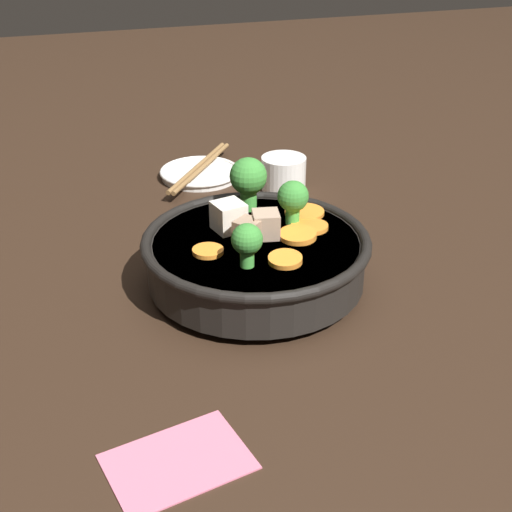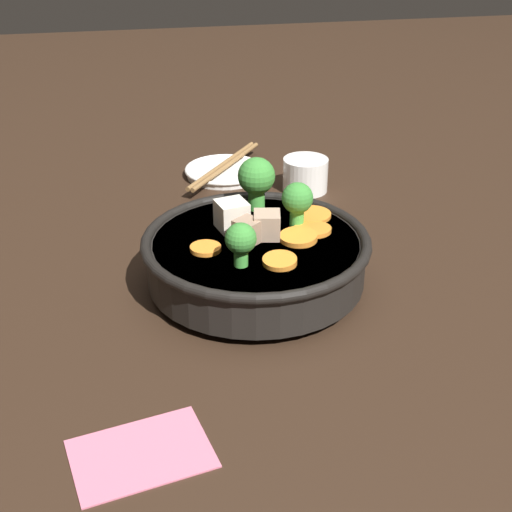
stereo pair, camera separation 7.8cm
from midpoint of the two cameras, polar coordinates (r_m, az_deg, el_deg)
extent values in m
plane|color=black|center=(0.80, -2.80, -2.50)|extent=(3.00, 3.00, 0.00)
cylinder|color=black|center=(0.80, -2.80, -2.19)|extent=(0.13, 0.13, 0.01)
cylinder|color=black|center=(0.79, -2.85, -0.38)|extent=(0.24, 0.24, 0.05)
torus|color=black|center=(0.77, -2.89, 1.16)|extent=(0.25, 0.25, 0.01)
cylinder|color=brown|center=(0.78, -2.87, 0.31)|extent=(0.23, 0.23, 0.03)
cylinder|color=orange|center=(0.79, -3.36, 2.13)|extent=(0.06, 0.06, 0.01)
cylinder|color=orange|center=(0.75, -6.85, 0.33)|extent=(0.05, 0.05, 0.01)
cylinder|color=orange|center=(0.80, 1.51, 2.28)|extent=(0.05, 0.05, 0.01)
cylinder|color=orange|center=(0.83, 1.21, 3.45)|extent=(0.06, 0.06, 0.01)
cylinder|color=orange|center=(0.78, 0.49, 1.61)|extent=(0.05, 0.05, 0.01)
cylinder|color=orange|center=(0.73, -0.71, -0.37)|extent=(0.05, 0.05, 0.01)
cylinder|color=green|center=(0.81, 0.17, 3.25)|extent=(0.02, 0.02, 0.02)
sphere|color=#388433|center=(0.80, 0.17, 4.74)|extent=(0.04, 0.04, 0.04)
cylinder|color=green|center=(0.84, -3.28, 4.55)|extent=(0.02, 0.02, 0.03)
sphere|color=#388433|center=(0.83, -3.33, 6.34)|extent=(0.04, 0.04, 0.04)
cylinder|color=green|center=(0.72, -3.83, -0.21)|extent=(0.01, 0.01, 0.02)
sphere|color=#388433|center=(0.71, -3.88, 1.27)|extent=(0.03, 0.03, 0.03)
cube|color=#9E7F66|center=(0.77, -3.54, 1.89)|extent=(0.04, 0.04, 0.03)
cube|color=silver|center=(0.79, -5.03, 3.11)|extent=(0.04, 0.04, 0.03)
cube|color=tan|center=(0.78, -2.09, 2.46)|extent=(0.03, 0.03, 0.03)
cylinder|color=white|center=(1.09, -6.56, 6.47)|extent=(0.12, 0.12, 0.01)
torus|color=white|center=(1.09, -6.58, 6.71)|extent=(0.12, 0.12, 0.01)
cylinder|color=white|center=(1.04, 0.06, 6.60)|extent=(0.07, 0.07, 0.05)
cylinder|color=brown|center=(1.04, 0.06, 7.34)|extent=(0.06, 0.06, 0.00)
cube|color=#D16B84|center=(0.59, -10.20, -16.00)|extent=(0.12, 0.10, 0.00)
cylinder|color=olive|center=(1.09, -6.40, 7.01)|extent=(0.13, 0.17, 0.01)
cylinder|color=olive|center=(1.09, -6.79, 7.05)|extent=(0.13, 0.17, 0.01)
camera|label=1|loc=(0.04, -92.86, -1.56)|focal=50.00mm
camera|label=2|loc=(0.04, 87.14, 1.56)|focal=50.00mm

